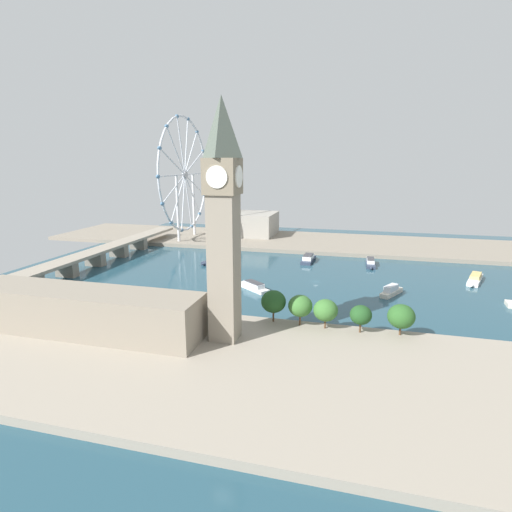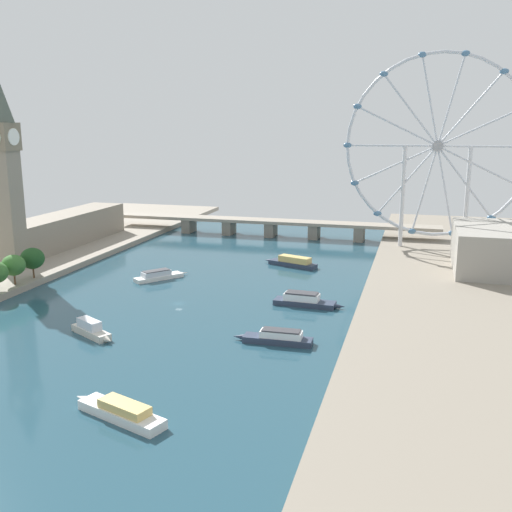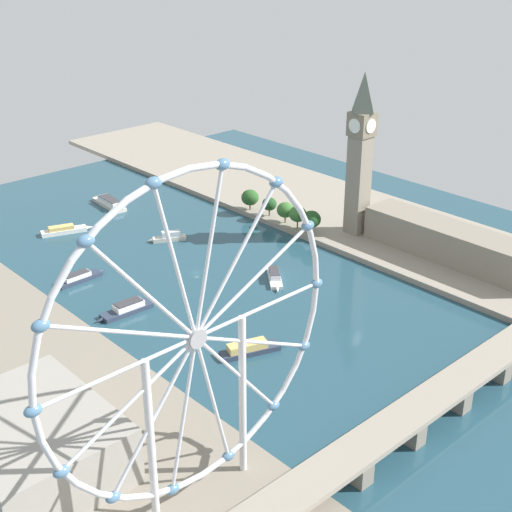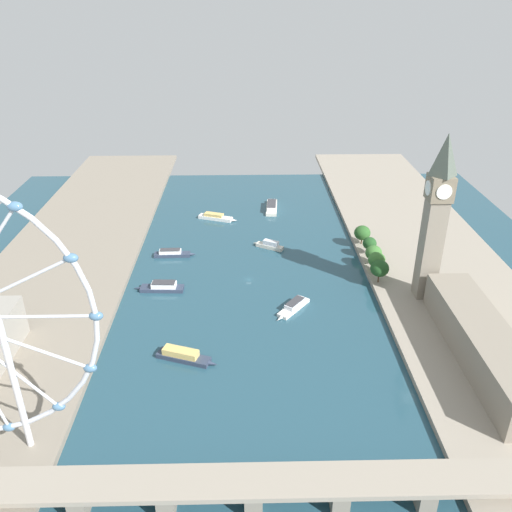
# 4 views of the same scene
# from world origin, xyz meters

# --- Properties ---
(ground_plane) EXTENTS (405.28, 405.28, 0.00)m
(ground_plane) POSITION_xyz_m (0.00, 0.00, 0.00)
(ground_plane) COLOR #234756
(riverbank_right) EXTENTS (90.00, 520.00, 3.00)m
(riverbank_right) POSITION_xyz_m (117.64, 0.00, 1.50)
(riverbank_right) COLOR gray
(riverbank_right) RESTS_ON ground_plane
(clock_tower) EXTENTS (13.02, 13.02, 92.11)m
(clock_tower) POSITION_xyz_m (-98.40, 24.88, 50.85)
(clock_tower) COLOR gray
(clock_tower) RESTS_ON riverbank_left
(parliament_block) EXTENTS (22.00, 101.91, 18.06)m
(parliament_block) POSITION_xyz_m (-107.16, 83.84, 12.03)
(parliament_block) COLOR gray
(parliament_block) RESTS_ON riverbank_left
(ferris_wheel) EXTENTS (104.82, 3.20, 108.67)m
(ferris_wheel) POSITION_xyz_m (101.74, 131.14, 59.84)
(ferris_wheel) COLOR silver
(ferris_wheel) RESTS_ON riverbank_right
(riverside_hall) EXTENTS (46.25, 58.52, 20.89)m
(riverside_hall) POSITION_xyz_m (134.60, 84.87, 13.45)
(riverside_hall) COLOR gray
(riverside_hall) RESTS_ON riverbank_right
(river_bridge) EXTENTS (217.28, 14.96, 10.93)m
(river_bridge) POSITION_xyz_m (-0.00, 156.10, 7.98)
(river_bridge) COLOR gray
(river_bridge) RESTS_ON ground_plane
(tour_boat_0) EXTENTS (30.40, 14.59, 4.77)m
(tour_boat_0) POSITION_xyz_m (24.06, -94.53, 1.92)
(tour_boat_0) COLOR white
(tour_boat_0) RESTS_ON ground_plane
(tour_boat_1) EXTENTS (30.42, 15.03, 5.42)m
(tour_boat_1) POSITION_xyz_m (31.81, 76.80, 2.27)
(tour_boat_1) COLOR #2D384C
(tour_boat_1) RESTS_ON ground_plane
(tour_boat_2) EXTENTS (21.26, 13.85, 5.70)m
(tour_boat_2) POSITION_xyz_m (-14.52, -43.60, 2.26)
(tour_boat_2) COLOR beige
(tour_boat_2) RESTS_ON ground_plane
(tour_boat_3) EXTENTS (20.30, 24.39, 4.67)m
(tour_boat_3) POSITION_xyz_m (-24.50, 33.57, 1.87)
(tour_boat_3) COLOR white
(tour_boat_3) RESTS_ON ground_plane
(tour_boat_4) EXTENTS (29.61, 8.48, 5.51)m
(tour_boat_4) POSITION_xyz_m (50.75, 11.35, 2.19)
(tour_boat_4) COLOR #2D384C
(tour_boat_4) RESTS_ON ground_plane
(tour_boat_6) EXTENTS (27.68, 6.49, 4.92)m
(tour_boat_6) POSITION_xyz_m (50.05, -32.97, 1.99)
(tour_boat_6) COLOR #2D384C
(tour_boat_6) RESTS_ON ground_plane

